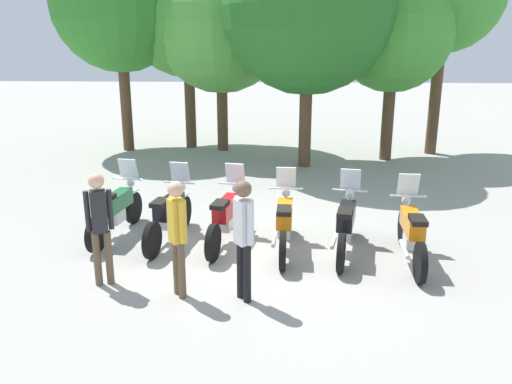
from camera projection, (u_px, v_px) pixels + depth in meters
ground_plane at (255, 248)px, 9.16m from camera, size 80.00×80.00×0.00m
motorcycle_0 at (116, 210)px, 9.62m from camera, size 0.68×2.18×1.37m
motorcycle_1 at (169, 214)px, 9.36m from camera, size 0.70×2.18×1.37m
motorcycle_2 at (226, 216)px, 9.26m from camera, size 0.72×2.17×1.37m
motorcycle_3 at (284, 222)px, 8.95m from camera, size 0.62×2.19×1.37m
motorcycle_4 at (346, 224)px, 8.84m from camera, size 0.74×2.17×1.37m
motorcycle_5 at (411, 232)px, 8.49m from camera, size 0.62×2.19×1.37m
person_0 at (244, 231)px, 7.04m from camera, size 0.32×0.37×1.76m
person_1 at (100, 220)px, 7.51m from camera, size 0.40×0.29×1.74m
person_2 at (177, 230)px, 7.17m from camera, size 0.32×0.37×1.72m
tree_0 at (119, 4)px, 16.25m from camera, size 4.30×4.30×6.88m
tree_1 at (187, 12)px, 16.78m from camera, size 4.24×4.24×6.63m
tree_2 at (221, 25)px, 16.43m from camera, size 4.36×4.36×6.28m
tree_3 at (308, 7)px, 14.03m from camera, size 4.78×4.78×6.87m
tree_4 at (394, 34)px, 15.08m from camera, size 3.45×3.45×5.53m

